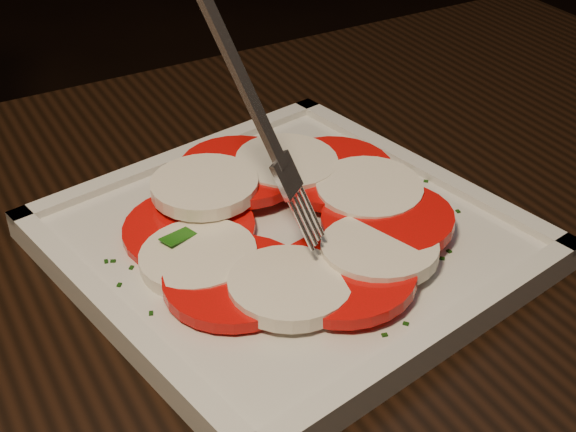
# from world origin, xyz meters

# --- Properties ---
(plate) EXTENTS (0.32, 0.32, 0.01)m
(plate) POSITION_xyz_m (-0.16, -0.14, 0.76)
(plate) COLOR silver
(plate) RESTS_ON table
(caprese_salad) EXTENTS (0.25, 0.23, 0.03)m
(caprese_salad) POSITION_xyz_m (-0.15, -0.14, 0.78)
(caprese_salad) COLOR red
(caprese_salad) RESTS_ON plate
(fork) EXTENTS (0.08, 0.10, 0.18)m
(fork) POSITION_xyz_m (-0.19, -0.14, 0.88)
(fork) COLOR white
(fork) RESTS_ON caprese_salad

